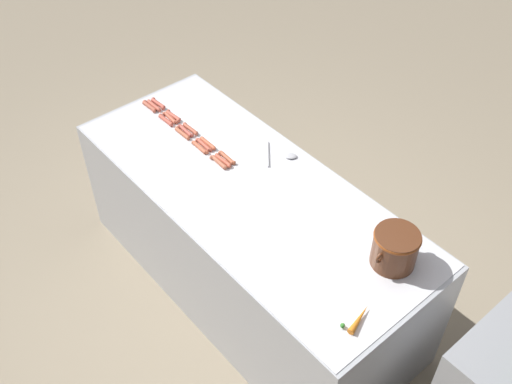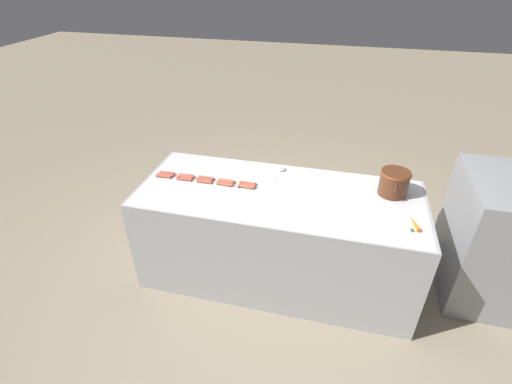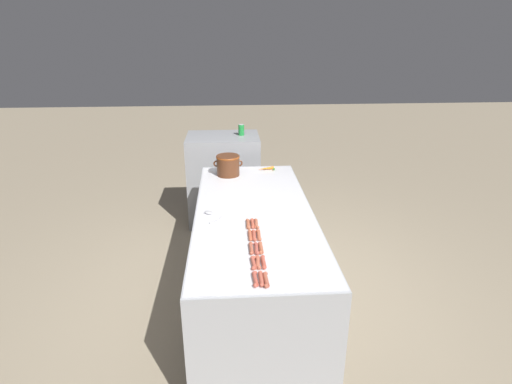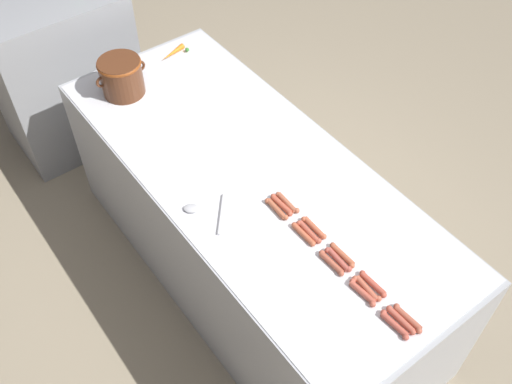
{
  "view_description": "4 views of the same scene",
  "coord_description": "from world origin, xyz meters",
  "px_view_note": "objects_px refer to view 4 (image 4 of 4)",
  "views": [
    {
      "loc": [
        1.53,
        1.85,
        3.14
      ],
      "look_at": [
        -0.01,
        0.05,
        0.86
      ],
      "focal_mm": 42.49,
      "sensor_mm": 36.0,
      "label": 1
    },
    {
      "loc": [
        2.41,
        0.41,
        2.43
      ],
      "look_at": [
        0.13,
        -0.15,
        0.92
      ],
      "focal_mm": 26.18,
      "sensor_mm": 36.0,
      "label": 2
    },
    {
      "loc": [
        -0.18,
        -2.89,
        2.15
      ],
      "look_at": [
        0.03,
        0.22,
        0.92
      ],
      "focal_mm": 28.64,
      "sensor_mm": 36.0,
      "label": 3
    },
    {
      "loc": [
        -1.09,
        -1.49,
        2.8
      ],
      "look_at": [
        -0.11,
        -0.18,
        0.94
      ],
      "focal_mm": 40.78,
      "sensor_mm": 36.0,
      "label": 4
    }
  ],
  "objects_px": {
    "hot_dog_6": "(367,288)",
    "bean_pot": "(121,75)",
    "hot_dog_0": "(394,325)",
    "hot_dog_3": "(303,234)",
    "hot_dog_7": "(338,260)",
    "hot_dog_14": "(288,202)",
    "serving_spoon": "(201,210)",
    "back_cabinet": "(64,71)",
    "hot_dog_8": "(309,232)",
    "hot_dog_10": "(408,318)",
    "hot_dog_4": "(276,209)",
    "hot_dog_13": "(314,228)",
    "hot_dog_11": "(373,284)",
    "hot_dog_9": "(281,205)",
    "carrot": "(173,53)",
    "hot_dog_12": "(343,255)",
    "hot_dog_5": "(401,320)",
    "hot_dog_2": "(331,263)",
    "hot_dog_1": "(362,293)"
  },
  "relations": [
    {
      "from": "hot_dog_0",
      "to": "hot_dog_5",
      "type": "height_order",
      "value": "same"
    },
    {
      "from": "hot_dog_7",
      "to": "hot_dog_13",
      "type": "bearing_deg",
      "value": 80.86
    },
    {
      "from": "hot_dog_14",
      "to": "serving_spoon",
      "type": "distance_m",
      "value": 0.38
    },
    {
      "from": "hot_dog_8",
      "to": "hot_dog_4",
      "type": "bearing_deg",
      "value": 99.99
    },
    {
      "from": "hot_dog_4",
      "to": "hot_dog_9",
      "type": "relative_size",
      "value": 1.0
    },
    {
      "from": "hot_dog_11",
      "to": "serving_spoon",
      "type": "distance_m",
      "value": 0.79
    },
    {
      "from": "bean_pot",
      "to": "hot_dog_7",
      "type": "bearing_deg",
      "value": -83.41
    },
    {
      "from": "hot_dog_3",
      "to": "bean_pot",
      "type": "relative_size",
      "value": 0.51
    },
    {
      "from": "hot_dog_12",
      "to": "hot_dog_9",
      "type": "bearing_deg",
      "value": 95.15
    },
    {
      "from": "hot_dog_1",
      "to": "hot_dog_7",
      "type": "distance_m",
      "value": 0.17
    },
    {
      "from": "hot_dog_4",
      "to": "hot_dog_13",
      "type": "xyz_separation_m",
      "value": [
        0.06,
        -0.18,
        0.0
      ]
    },
    {
      "from": "back_cabinet",
      "to": "hot_dog_4",
      "type": "xyz_separation_m",
      "value": [
        0.19,
        -1.94,
        0.35
      ]
    },
    {
      "from": "hot_dog_1",
      "to": "hot_dog_9",
      "type": "relative_size",
      "value": 1.0
    },
    {
      "from": "hot_dog_0",
      "to": "hot_dog_13",
      "type": "xyz_separation_m",
      "value": [
        0.06,
        0.52,
        0.0
      ]
    },
    {
      "from": "hot_dog_6",
      "to": "bean_pot",
      "type": "relative_size",
      "value": 0.51
    },
    {
      "from": "hot_dog_14",
      "to": "serving_spoon",
      "type": "height_order",
      "value": "hot_dog_14"
    },
    {
      "from": "hot_dog_10",
      "to": "bean_pot",
      "type": "relative_size",
      "value": 0.51
    },
    {
      "from": "hot_dog_0",
      "to": "hot_dog_6",
      "type": "bearing_deg",
      "value": 81.17
    },
    {
      "from": "hot_dog_6",
      "to": "hot_dog_14",
      "type": "distance_m",
      "value": 0.53
    },
    {
      "from": "hot_dog_2",
      "to": "hot_dog_6",
      "type": "relative_size",
      "value": 1.0
    },
    {
      "from": "hot_dog_13",
      "to": "hot_dog_7",
      "type": "bearing_deg",
      "value": -99.14
    },
    {
      "from": "carrot",
      "to": "hot_dog_3",
      "type": "bearing_deg",
      "value": -99.54
    },
    {
      "from": "hot_dog_8",
      "to": "carrot",
      "type": "bearing_deg",
      "value": 81.54
    },
    {
      "from": "hot_dog_6",
      "to": "hot_dog_8",
      "type": "bearing_deg",
      "value": 90.0
    },
    {
      "from": "hot_dog_1",
      "to": "hot_dog_7",
      "type": "relative_size",
      "value": 1.0
    },
    {
      "from": "hot_dog_0",
      "to": "hot_dog_1",
      "type": "bearing_deg",
      "value": 89.6
    },
    {
      "from": "hot_dog_4",
      "to": "carrot",
      "type": "xyz_separation_m",
      "value": [
        0.24,
        1.24,
        0.0
      ]
    },
    {
      "from": "back_cabinet",
      "to": "hot_dog_3",
      "type": "xyz_separation_m",
      "value": [
        0.2,
        -2.11,
        0.35
      ]
    },
    {
      "from": "hot_dog_1",
      "to": "hot_dog_4",
      "type": "bearing_deg",
      "value": 90.62
    },
    {
      "from": "back_cabinet",
      "to": "hot_dog_12",
      "type": "xyz_separation_m",
      "value": [
        0.26,
        -2.29,
        0.35
      ]
    },
    {
      "from": "hot_dog_3",
      "to": "hot_dog_7",
      "type": "distance_m",
      "value": 0.18
    },
    {
      "from": "hot_dog_6",
      "to": "hot_dog_11",
      "type": "bearing_deg",
      "value": 0.91
    },
    {
      "from": "hot_dog_11",
      "to": "hot_dog_12",
      "type": "relative_size",
      "value": 1.0
    },
    {
      "from": "hot_dog_10",
      "to": "hot_dog_3",
      "type": "bearing_deg",
      "value": 96.3
    },
    {
      "from": "hot_dog_7",
      "to": "hot_dog_12",
      "type": "relative_size",
      "value": 1.0
    },
    {
      "from": "hot_dog_7",
      "to": "bean_pot",
      "type": "xyz_separation_m",
      "value": [
        -0.17,
        1.47,
        0.1
      ]
    },
    {
      "from": "hot_dog_8",
      "to": "hot_dog_10",
      "type": "height_order",
      "value": "same"
    },
    {
      "from": "hot_dog_0",
      "to": "hot_dog_11",
      "type": "height_order",
      "value": "same"
    },
    {
      "from": "bean_pot",
      "to": "carrot",
      "type": "xyz_separation_m",
      "value": [
        0.38,
        0.12,
        -0.09
      ]
    },
    {
      "from": "hot_dog_12",
      "to": "hot_dog_10",
      "type": "bearing_deg",
      "value": -90.07
    },
    {
      "from": "hot_dog_10",
      "to": "hot_dog_12",
      "type": "distance_m",
      "value": 0.36
    },
    {
      "from": "hot_dog_0",
      "to": "serving_spoon",
      "type": "relative_size",
      "value": 0.63
    },
    {
      "from": "hot_dog_1",
      "to": "hot_dog_7",
      "type": "xyz_separation_m",
      "value": [
        0.03,
        0.17,
        0.0
      ]
    },
    {
      "from": "hot_dog_2",
      "to": "hot_dog_10",
      "type": "distance_m",
      "value": 0.36
    },
    {
      "from": "hot_dog_11",
      "to": "bean_pot",
      "type": "bearing_deg",
      "value": 96.99
    },
    {
      "from": "hot_dog_3",
      "to": "carrot",
      "type": "bearing_deg",
      "value": 80.46
    },
    {
      "from": "hot_dog_5",
      "to": "hot_dog_2",
      "type": "bearing_deg",
      "value": 95.81
    },
    {
      "from": "hot_dog_14",
      "to": "hot_dog_8",
      "type": "bearing_deg",
      "value": -99.97
    },
    {
      "from": "hot_dog_10",
      "to": "hot_dog_2",
      "type": "bearing_deg",
      "value": 99.86
    },
    {
      "from": "hot_dog_11",
      "to": "hot_dog_12",
      "type": "distance_m",
      "value": 0.17
    }
  ]
}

